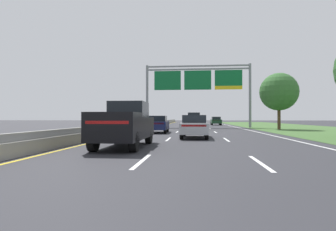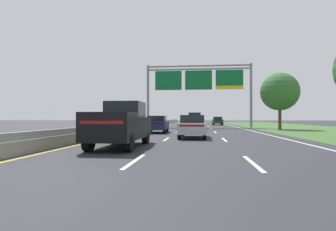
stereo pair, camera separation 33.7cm
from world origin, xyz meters
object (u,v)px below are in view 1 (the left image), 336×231
at_px(overhead_sign_gantry, 198,83).
at_px(car_gold_centre_lane_sedan, 195,123).
at_px(car_darkgreen_right_lane_sedan, 216,121).
at_px(car_navy_left_lane_sedan, 158,124).
at_px(roadside_tree_mid, 279,92).
at_px(car_silver_centre_lane_sedan, 194,126).
at_px(pickup_truck_black, 125,124).
at_px(car_grey_centre_lane_suv, 194,120).

xyz_separation_m(overhead_sign_gantry, car_gold_centre_lane_sedan, (-0.36, -7.83, -5.60)).
bearing_deg(car_darkgreen_right_lane_sedan, car_navy_left_lane_sedan, 164.36).
relative_size(car_darkgreen_right_lane_sedan, roadside_tree_mid, 0.66).
relative_size(car_navy_left_lane_sedan, roadside_tree_mid, 0.66).
xyz_separation_m(overhead_sign_gantry, car_silver_centre_lane_sedan, (-0.47, -20.31, -5.60)).
bearing_deg(roadside_tree_mid, overhead_sign_gantry, 148.58).
relative_size(overhead_sign_gantry, car_gold_centre_lane_sedan, 3.42).
height_order(car_gold_centre_lane_sedan, car_darkgreen_right_lane_sedan, same).
height_order(car_navy_left_lane_sedan, roadside_tree_mid, roadside_tree_mid).
xyz_separation_m(overhead_sign_gantry, car_darkgreen_right_lane_sedan, (3.59, 12.99, -5.60)).
bearing_deg(car_silver_centre_lane_sedan, pickup_truck_black, 153.20).
xyz_separation_m(car_gold_centre_lane_sedan, car_silver_centre_lane_sedan, (-0.10, -12.47, 0.00)).
distance_m(car_silver_centre_lane_sedan, car_darkgreen_right_lane_sedan, 33.54).
relative_size(car_gold_centre_lane_sedan, car_darkgreen_right_lane_sedan, 1.00).
distance_m(car_grey_centre_lane_suv, car_darkgreen_right_lane_sedan, 13.71).
distance_m(pickup_truck_black, car_navy_left_lane_sedan, 12.33).
bearing_deg(car_grey_centre_lane_suv, pickup_truck_black, 172.96).
distance_m(overhead_sign_gantry, car_grey_centre_lane_suv, 5.35).
xyz_separation_m(overhead_sign_gantry, roadside_tree_mid, (9.53, -5.82, -1.95)).
bearing_deg(car_darkgreen_right_lane_sedan, pickup_truck_black, 169.12).
height_order(overhead_sign_gantry, roadside_tree_mid, overhead_sign_gantry).
height_order(pickup_truck_black, car_darkgreen_right_lane_sedan, pickup_truck_black).
xyz_separation_m(pickup_truck_black, roadside_tree_mid, (13.29, 20.73, 3.39)).
bearing_deg(car_grey_centre_lane_suv, car_silver_centre_lane_sedan, -179.88).
bearing_deg(car_grey_centre_lane_suv, roadside_tree_mid, -119.77).
height_order(car_grey_centre_lane_suv, car_navy_left_lane_sedan, car_grey_centre_lane_suv).
xyz_separation_m(car_navy_left_lane_sedan, roadside_tree_mid, (13.38, 8.40, 3.65)).
height_order(overhead_sign_gantry, car_grey_centre_lane_suv, overhead_sign_gantry).
distance_m(car_navy_left_lane_sedan, car_silver_centre_lane_sedan, 6.97).
height_order(pickup_truck_black, roadside_tree_mid, roadside_tree_mid).
height_order(car_silver_centre_lane_sedan, roadside_tree_mid, roadside_tree_mid).
bearing_deg(car_silver_centre_lane_sedan, overhead_sign_gantry, -0.25).
relative_size(car_navy_left_lane_sedan, car_silver_centre_lane_sedan, 1.00).
bearing_deg(roadside_tree_mid, car_grey_centre_lane_suv, 150.34).
relative_size(car_gold_centre_lane_sedan, roadside_tree_mid, 0.66).
bearing_deg(overhead_sign_gantry, car_grey_centre_lane_suv, -171.33).
relative_size(pickup_truck_black, car_navy_left_lane_sedan, 1.22).
relative_size(car_grey_centre_lane_suv, car_gold_centre_lane_sedan, 1.07).
height_order(car_gold_centre_lane_sedan, roadside_tree_mid, roadside_tree_mid).
distance_m(car_darkgreen_right_lane_sedan, roadside_tree_mid, 20.06).
xyz_separation_m(car_grey_centre_lane_suv, roadside_tree_mid, (10.07, -5.74, 3.37)).
height_order(overhead_sign_gantry, car_navy_left_lane_sedan, overhead_sign_gantry).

